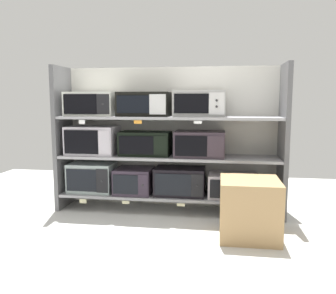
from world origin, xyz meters
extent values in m
cube|color=silver|center=(0.00, -1.00, -0.01)|extent=(6.48, 6.00, 0.02)
cube|color=beige|center=(0.00, 0.25, 0.83)|extent=(2.68, 0.04, 1.67)
cube|color=#5B5B5E|center=(-1.27, 0.00, 0.83)|extent=(0.05, 0.47, 1.67)
cube|color=#5B5B5E|center=(1.27, 0.00, 0.83)|extent=(0.05, 0.47, 1.67)
cube|color=#99999E|center=(0.00, 0.00, 0.18)|extent=(2.48, 0.47, 0.03)
cube|color=#97A7A5|center=(-0.92, 0.00, 0.37)|extent=(0.52, 0.36, 0.34)
cube|color=black|center=(-0.98, -0.19, 0.37)|extent=(0.36, 0.01, 0.26)
cube|color=black|center=(-0.73, -0.18, 0.37)|extent=(0.14, 0.01, 0.27)
cylinder|color=#262628|center=(-0.73, -0.19, 0.37)|extent=(0.02, 0.01, 0.02)
cube|color=#312734|center=(-0.40, 0.00, 0.34)|extent=(0.42, 0.41, 0.29)
cube|color=black|center=(-0.45, -0.21, 0.34)|extent=(0.29, 0.01, 0.22)
cube|color=#312734|center=(-0.25, -0.21, 0.34)|extent=(0.11, 0.01, 0.23)
cylinder|color=#262628|center=(-0.25, -0.22, 0.34)|extent=(0.02, 0.01, 0.02)
cube|color=black|center=(0.14, 0.00, 0.35)|extent=(0.57, 0.36, 0.31)
cube|color=black|center=(0.08, -0.19, 0.35)|extent=(0.41, 0.01, 0.24)
cube|color=black|center=(0.35, -0.19, 0.35)|extent=(0.13, 0.01, 0.25)
cylinder|color=#262628|center=(0.35, -0.20, 0.35)|extent=(0.02, 0.01, 0.02)
cube|color=#BCB1B7|center=(0.74, 0.00, 0.33)|extent=(0.55, 0.39, 0.26)
cube|color=black|center=(0.68, -0.20, 0.33)|extent=(0.39, 0.01, 0.20)
cube|color=#BCB1B7|center=(0.94, -0.20, 0.33)|extent=(0.12, 0.01, 0.21)
cylinder|color=#262628|center=(0.94, -0.21, 0.33)|extent=(0.02, 0.01, 0.02)
cube|color=beige|center=(-0.94, -0.24, 0.14)|extent=(0.08, 0.00, 0.05)
cube|color=beige|center=(-0.44, -0.24, 0.14)|extent=(0.09, 0.00, 0.03)
cube|color=beige|center=(0.18, -0.24, 0.14)|extent=(0.09, 0.00, 0.03)
cube|color=beige|center=(0.76, -0.24, 0.14)|extent=(0.06, 0.00, 0.03)
cube|color=#99999E|center=(0.00, 0.00, 0.63)|extent=(2.48, 0.47, 0.03)
cube|color=#BCB5C0|center=(-0.89, 0.00, 0.81)|extent=(0.57, 0.40, 0.33)
cube|color=black|center=(-0.95, -0.21, 0.81)|extent=(0.40, 0.01, 0.27)
cube|color=#BCB5C0|center=(-0.69, -0.21, 0.81)|extent=(0.13, 0.01, 0.26)
cube|color=black|center=(-0.26, 0.00, 0.78)|extent=(0.58, 0.33, 0.27)
cube|color=black|center=(-0.33, -0.17, 0.78)|extent=(0.39, 0.01, 0.20)
cube|color=black|center=(-0.06, -0.17, 0.78)|extent=(0.15, 0.01, 0.22)
cube|color=#352A33|center=(0.36, 0.00, 0.79)|extent=(0.55, 0.40, 0.29)
cube|color=black|center=(0.28, -0.20, 0.79)|extent=(0.35, 0.01, 0.22)
cube|color=#352A33|center=(0.54, -0.20, 0.79)|extent=(0.18, 0.01, 0.23)
cube|color=#99999E|center=(0.00, 0.00, 1.08)|extent=(2.48, 0.47, 0.03)
cube|color=silver|center=(-0.90, 0.00, 1.23)|extent=(0.56, 0.36, 0.27)
cube|color=black|center=(-0.96, -0.19, 1.23)|extent=(0.39, 0.01, 0.22)
cube|color=black|center=(-0.70, -0.19, 1.23)|extent=(0.14, 0.01, 0.22)
cylinder|color=#262628|center=(-0.70, -0.20, 1.23)|extent=(0.02, 0.01, 0.02)
cube|color=black|center=(-0.27, 0.00, 1.23)|extent=(0.58, 0.37, 0.27)
cube|color=black|center=(-0.36, -0.19, 1.23)|extent=(0.36, 0.01, 0.19)
cube|color=silver|center=(-0.09, -0.19, 1.23)|extent=(0.18, 0.01, 0.22)
cube|color=#A4A2A0|center=(0.35, 0.00, 1.24)|extent=(0.57, 0.33, 0.29)
cube|color=black|center=(0.28, -0.17, 1.24)|extent=(0.37, 0.01, 0.21)
cube|color=silver|center=(0.54, -0.17, 1.24)|extent=(0.16, 0.01, 0.23)
cylinder|color=#262628|center=(0.54, -0.18, 1.21)|extent=(0.02, 0.01, 0.02)
cylinder|color=#262628|center=(0.54, -0.18, 1.27)|extent=(0.02, 0.01, 0.02)
cube|color=white|center=(-0.93, -0.24, 1.04)|extent=(0.07, 0.00, 0.05)
cube|color=orange|center=(-0.29, -0.24, 1.04)|extent=(0.09, 0.00, 0.04)
cube|color=white|center=(0.35, -0.24, 1.05)|extent=(0.09, 0.00, 0.03)
cube|color=tan|center=(0.87, -0.67, 0.27)|extent=(0.54, 0.54, 0.55)
camera|label=1|loc=(0.58, -3.85, 1.26)|focal=36.78mm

